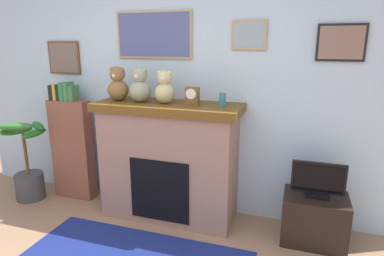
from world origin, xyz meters
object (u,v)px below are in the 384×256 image
at_px(bookshelf, 72,146).
at_px(mantel_clock, 192,96).
at_px(potted_plant, 28,169).
at_px(candle_jar, 223,100).
at_px(teddy_bear_brown, 165,89).
at_px(tv_stand, 314,219).
at_px(teddy_bear_cream, 118,85).
at_px(television, 318,181).
at_px(teddy_bear_tan, 140,86).
at_px(fireplace, 169,161).

relative_size(bookshelf, mantel_clock, 8.01).
relative_size(potted_plant, candle_jar, 7.34).
distance_m(potted_plant, teddy_bear_brown, 1.96).
relative_size(tv_stand, mantel_clock, 3.29).
xyz_separation_m(candle_jar, teddy_bear_cream, (-1.10, -0.00, 0.09)).
distance_m(television, teddy_bear_cream, 2.14).
relative_size(potted_plant, teddy_bear_tan, 2.79).
relative_size(bookshelf, television, 2.97).
xyz_separation_m(candle_jar, teddy_bear_tan, (-0.85, -0.00, 0.09)).
height_order(fireplace, teddy_bear_brown, teddy_bear_brown).
bearing_deg(fireplace, teddy_bear_tan, -176.46).
xyz_separation_m(fireplace, teddy_bear_tan, (-0.29, -0.02, 0.76)).
bearing_deg(mantel_clock, candle_jar, 0.28).
height_order(television, candle_jar, candle_jar).
distance_m(bookshelf, television, 2.70).
bearing_deg(candle_jar, teddy_bear_cream, -179.98).
height_order(bookshelf, potted_plant, bookshelf).
height_order(fireplace, teddy_bear_tan, teddy_bear_tan).
xyz_separation_m(potted_plant, mantel_clock, (1.97, 0.15, 0.93)).
bearing_deg(teddy_bear_cream, fireplace, 1.92).
relative_size(bookshelf, teddy_bear_brown, 4.25).
bearing_deg(fireplace, candle_jar, -1.83).
bearing_deg(teddy_bear_brown, bookshelf, 176.23).
xyz_separation_m(fireplace, bookshelf, (-1.25, 0.06, 0.02)).
distance_m(potted_plant, teddy_bear_cream, 1.55).
bearing_deg(mantel_clock, television, -0.95).
relative_size(tv_stand, candle_jar, 4.28).
height_order(mantel_clock, teddy_bear_cream, teddy_bear_cream).
height_order(fireplace, tv_stand, fireplace).
distance_m(fireplace, potted_plant, 1.74).
bearing_deg(bookshelf, teddy_bear_brown, -3.77).
relative_size(fireplace, bookshelf, 1.07).
bearing_deg(fireplace, potted_plant, -174.44).
bearing_deg(bookshelf, teddy_bear_tan, -4.83).
height_order(teddy_bear_cream, teddy_bear_tan, teddy_bear_tan).
distance_m(fireplace, television, 1.45).
height_order(bookshelf, teddy_bear_brown, teddy_bear_brown).
bearing_deg(bookshelf, candle_jar, -2.55).
distance_m(potted_plant, candle_jar, 2.45).
height_order(tv_stand, television, television).
bearing_deg(candle_jar, television, -1.35).
xyz_separation_m(television, candle_jar, (-0.89, 0.02, 0.68)).
distance_m(television, candle_jar, 1.12).
bearing_deg(television, bookshelf, 177.85).
bearing_deg(mantel_clock, teddy_bear_brown, 179.79).
height_order(teddy_bear_tan, teddy_bear_brown, teddy_bear_tan).
xyz_separation_m(tv_stand, teddy_bear_tan, (-1.74, 0.02, 1.15)).
height_order(television, teddy_bear_tan, teddy_bear_tan).
xyz_separation_m(tv_stand, teddy_bear_cream, (-1.99, 0.02, 1.15)).
bearing_deg(potted_plant, teddy_bear_brown, 5.03).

